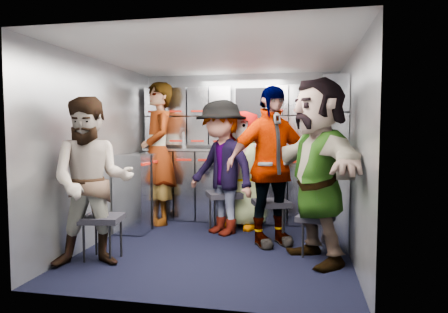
% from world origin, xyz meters
% --- Properties ---
extents(floor, '(3.00, 3.00, 0.00)m').
position_xyz_m(floor, '(0.00, 0.00, 0.00)').
color(floor, black).
rests_on(floor, ground).
extents(wall_back, '(2.80, 0.04, 2.10)m').
position_xyz_m(wall_back, '(0.00, 1.50, 1.05)').
color(wall_back, gray).
rests_on(wall_back, ground).
extents(wall_left, '(0.04, 3.00, 2.10)m').
position_xyz_m(wall_left, '(-1.40, 0.00, 1.05)').
color(wall_left, gray).
rests_on(wall_left, ground).
extents(wall_right, '(0.04, 3.00, 2.10)m').
position_xyz_m(wall_right, '(1.40, 0.00, 1.05)').
color(wall_right, gray).
rests_on(wall_right, ground).
extents(ceiling, '(2.80, 3.00, 0.02)m').
position_xyz_m(ceiling, '(0.00, 0.00, 2.10)').
color(ceiling, silver).
rests_on(ceiling, wall_back).
extents(cart_bank_back, '(2.68, 0.38, 0.99)m').
position_xyz_m(cart_bank_back, '(0.00, 1.29, 0.49)').
color(cart_bank_back, '#A0A5B0').
rests_on(cart_bank_back, ground).
extents(cart_bank_left, '(0.38, 0.76, 0.99)m').
position_xyz_m(cart_bank_left, '(-1.19, 0.56, 0.49)').
color(cart_bank_left, '#A0A5B0').
rests_on(cart_bank_left, ground).
extents(counter, '(2.68, 0.42, 0.03)m').
position_xyz_m(counter, '(0.00, 1.29, 1.01)').
color(counter, '#AFB1B6').
rests_on(counter, cart_bank_back).
extents(locker_bank_back, '(2.68, 0.28, 0.82)m').
position_xyz_m(locker_bank_back, '(0.00, 1.35, 1.49)').
color(locker_bank_back, '#A0A5B0').
rests_on(locker_bank_back, wall_back).
extents(locker_bank_right, '(0.28, 1.00, 0.82)m').
position_xyz_m(locker_bank_right, '(1.25, 0.70, 1.49)').
color(locker_bank_right, '#A0A5B0').
rests_on(locker_bank_right, wall_right).
extents(right_cabinet, '(0.28, 1.20, 1.00)m').
position_xyz_m(right_cabinet, '(1.25, 0.60, 0.50)').
color(right_cabinet, '#A0A5B0').
rests_on(right_cabinet, ground).
extents(coffee_niche, '(0.46, 0.16, 0.84)m').
position_xyz_m(coffee_niche, '(0.18, 1.41, 1.47)').
color(coffee_niche, black).
rests_on(coffee_niche, wall_back).
extents(red_latch_strip, '(2.60, 0.02, 0.03)m').
position_xyz_m(red_latch_strip, '(0.00, 1.09, 0.88)').
color(red_latch_strip, '#96130A').
rests_on(red_latch_strip, cart_bank_back).
extents(jump_seat_near_left, '(0.43, 0.41, 0.45)m').
position_xyz_m(jump_seat_near_left, '(-1.05, -0.64, 0.40)').
color(jump_seat_near_left, black).
rests_on(jump_seat_near_left, ground).
extents(jump_seat_mid_left, '(0.54, 0.53, 0.50)m').
position_xyz_m(jump_seat_mid_left, '(-0.09, 0.75, 0.44)').
color(jump_seat_mid_left, black).
rests_on(jump_seat_mid_left, ground).
extents(jump_seat_center, '(0.41, 0.40, 0.40)m').
position_xyz_m(jump_seat_center, '(0.15, 1.13, 0.35)').
color(jump_seat_center, black).
rests_on(jump_seat_center, ground).
extents(jump_seat_mid_right, '(0.50, 0.49, 0.47)m').
position_xyz_m(jump_seat_mid_right, '(0.55, 0.39, 0.42)').
color(jump_seat_mid_right, black).
rests_on(jump_seat_mid_right, ground).
extents(jump_seat_near_right, '(0.43, 0.42, 0.42)m').
position_xyz_m(jump_seat_near_right, '(1.05, -0.07, 0.37)').
color(jump_seat_near_right, black).
rests_on(jump_seat_near_right, ground).
extents(attendant_standing, '(0.77, 0.85, 1.95)m').
position_xyz_m(attendant_standing, '(-1.05, 0.95, 0.98)').
color(attendant_standing, black).
rests_on(attendant_standing, ground).
extents(attendant_arc_a, '(0.95, 0.85, 1.62)m').
position_xyz_m(attendant_arc_a, '(-1.05, -0.82, 0.81)').
color(attendant_arc_a, black).
rests_on(attendant_arc_a, ground).
extents(attendant_arc_b, '(1.23, 1.14, 1.66)m').
position_xyz_m(attendant_arc_b, '(-0.09, 0.57, 0.83)').
color(attendant_arc_b, black).
rests_on(attendant_arc_b, ground).
extents(attendant_arc_c, '(0.89, 0.74, 1.55)m').
position_xyz_m(attendant_arc_c, '(0.15, 0.95, 0.77)').
color(attendant_arc_c, black).
rests_on(attendant_arc_c, ground).
extents(attendant_arc_d, '(1.12, 0.95, 1.79)m').
position_xyz_m(attendant_arc_d, '(0.55, 0.21, 0.90)').
color(attendant_arc_d, black).
rests_on(attendant_arc_d, ground).
extents(attendant_arc_e, '(1.29, 1.74, 1.82)m').
position_xyz_m(attendant_arc_e, '(1.05, -0.25, 0.91)').
color(attendant_arc_e, black).
rests_on(attendant_arc_e, ground).
extents(bottle_left, '(0.07, 0.07, 0.23)m').
position_xyz_m(bottle_left, '(-0.77, 1.24, 1.15)').
color(bottle_left, white).
rests_on(bottle_left, counter).
extents(bottle_mid, '(0.06, 0.06, 0.25)m').
position_xyz_m(bottle_mid, '(-0.18, 1.24, 1.16)').
color(bottle_mid, white).
rests_on(bottle_mid, counter).
extents(bottle_right, '(0.07, 0.07, 0.26)m').
position_xyz_m(bottle_right, '(0.72, 1.24, 1.16)').
color(bottle_right, white).
rests_on(bottle_right, counter).
extents(cup_left, '(0.08, 0.08, 0.09)m').
position_xyz_m(cup_left, '(-1.09, 1.23, 1.07)').
color(cup_left, '#C0B087').
rests_on(cup_left, counter).
extents(cup_right, '(0.09, 0.09, 0.11)m').
position_xyz_m(cup_right, '(1.06, 1.23, 1.08)').
color(cup_right, '#C0B087').
rests_on(cup_right, counter).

